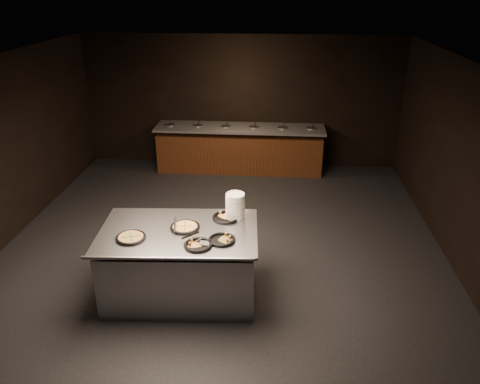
{
  "coord_description": "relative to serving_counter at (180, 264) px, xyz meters",
  "views": [
    {
      "loc": [
        0.82,
        -6.27,
        3.93
      ],
      "look_at": [
        0.27,
        0.3,
        0.93
      ],
      "focal_mm": 35.0,
      "sensor_mm": 36.0,
      "label": 1
    }
  ],
  "objects": [
    {
      "name": "salad_bar",
      "position": [
        0.41,
        4.63,
        -0.03
      ],
      "size": [
        3.7,
        0.83,
        1.18
      ],
      "color": "#583514",
      "rests_on": "ground"
    },
    {
      "name": "pan_cheese_whole",
      "position": [
        0.07,
        0.07,
        0.53
      ],
      "size": [
        0.39,
        0.39,
        0.04
      ],
      "rotation": [
        0.0,
        0.0,
        0.13
      ],
      "color": "black",
      "rests_on": "serving_counter"
    },
    {
      "name": "server_right",
      "position": [
        0.26,
        -0.31,
        0.6
      ],
      "size": [
        0.36,
        0.11,
        0.17
      ],
      "rotation": [
        0.0,
        0.0,
        -0.09
      ],
      "color": "#BABDC2",
      "rests_on": "serving_counter"
    },
    {
      "name": "server_left",
      "position": [
        -0.04,
        0.03,
        0.59
      ],
      "size": [
        0.11,
        0.34,
        0.16
      ],
      "rotation": [
        0.0,
        0.0,
        1.77
      ],
      "color": "#BABDC2",
      "rests_on": "serving_counter"
    },
    {
      "name": "pan_cheese_slices_a",
      "position": [
        0.58,
        0.39,
        0.53
      ],
      "size": [
        0.37,
        0.37,
        0.04
      ],
      "rotation": [
        0.0,
        0.0,
        0.83
      ],
      "color": "black",
      "rests_on": "serving_counter"
    },
    {
      "name": "pan_veggie_slices",
      "position": [
        0.59,
        -0.21,
        0.53
      ],
      "size": [
        0.34,
        0.34,
        0.04
      ],
      "rotation": [
        0.0,
        0.0,
        -0.63
      ],
      "color": "black",
      "rests_on": "serving_counter"
    },
    {
      "name": "pan_cheese_slices_b",
      "position": [
        0.32,
        -0.36,
        0.53
      ],
      "size": [
        0.35,
        0.35,
        0.04
      ],
      "rotation": [
        0.0,
        0.0,
        2.63
      ],
      "color": "black",
      "rests_on": "serving_counter"
    },
    {
      "name": "serving_counter",
      "position": [
        0.0,
        0.0,
        0.0
      ],
      "size": [
        2.11,
        1.42,
        0.98
      ],
      "rotation": [
        0.0,
        0.0,
        0.06
      ],
      "color": "#BABDC2",
      "rests_on": "ground"
    },
    {
      "name": "room",
      "position": [
        0.41,
        1.07,
        0.98
      ],
      "size": [
        7.02,
        8.02,
        2.92
      ],
      "color": "black",
      "rests_on": "ground"
    },
    {
      "name": "pan_veggie_whole",
      "position": [
        -0.55,
        -0.25,
        0.53
      ],
      "size": [
        0.38,
        0.38,
        0.04
      ],
      "rotation": [
        0.0,
        0.0,
        0.38
      ],
      "color": "black",
      "rests_on": "serving_counter"
    },
    {
      "name": "plate_stack",
      "position": [
        0.7,
        0.41,
        0.69
      ],
      "size": [
        0.26,
        0.26,
        0.36
      ],
      "primitive_type": "cylinder",
      "color": "white",
      "rests_on": "serving_counter"
    }
  ]
}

